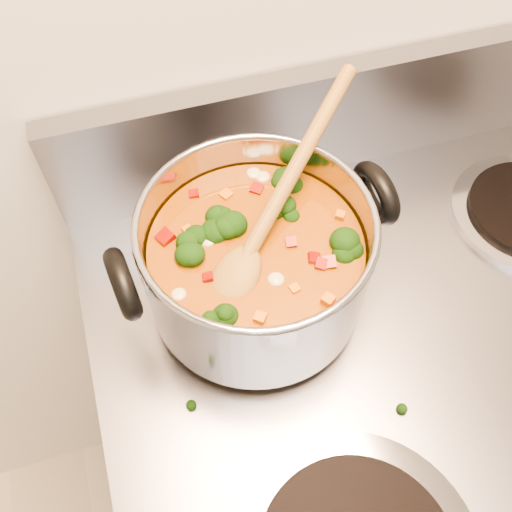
{
  "coord_description": "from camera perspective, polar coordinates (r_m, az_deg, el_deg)",
  "views": [
    {
      "loc": [
        -0.25,
        0.98,
        1.51
      ],
      "look_at": [
        -0.15,
        1.3,
        1.01
      ],
      "focal_mm": 40.0,
      "sensor_mm": 36.0,
      "label": 1
    }
  ],
  "objects": [
    {
      "name": "stockpot",
      "position": [
        0.61,
        -0.06,
        -0.57
      ],
      "size": [
        0.31,
        0.24,
        0.15
      ],
      "rotation": [
        0.0,
        0.0,
        0.11
      ],
      "color": "#A8A8B0",
      "rests_on": "electric_range"
    },
    {
      "name": "electric_range",
      "position": [
        1.1,
        12.42,
        -19.28
      ],
      "size": [
        0.79,
        0.71,
        1.08
      ],
      "color": "gray",
      "rests_on": "ground"
    },
    {
      "name": "wooden_spoon",
      "position": [
        0.59,
        1.05,
        3.58
      ],
      "size": [
        0.24,
        0.23,
        0.1
      ],
      "rotation": [
        0.0,
        0.0,
        0.76
      ],
      "color": "olive",
      "rests_on": "stockpot"
    },
    {
      "name": "cooktop_crumbs",
      "position": [
        0.68,
        4.54,
        -4.89
      ],
      "size": [
        0.2,
        0.25,
        0.01
      ],
      "color": "black",
      "rests_on": "electric_range"
    }
  ]
}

